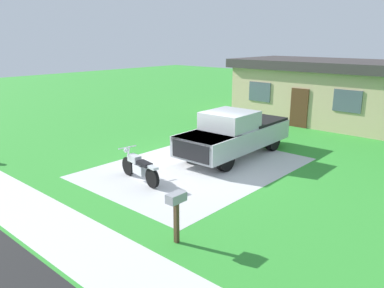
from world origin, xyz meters
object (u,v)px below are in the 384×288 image
motorcycle (139,168)px  pickup_truck (236,133)px  mailbox (176,204)px  neighbor_house (320,90)px

motorcycle → pickup_truck: (0.69, 4.59, 0.48)m
mailbox → neighbor_house: size_ratio=0.13×
neighbor_house → motorcycle: bearing=-90.8°
pickup_truck → mailbox: pickup_truck is taller
motorcycle → pickup_truck: size_ratio=0.39×
motorcycle → mailbox: (3.78, -2.09, 0.51)m
motorcycle → pickup_truck: bearing=81.5°
pickup_truck → neighbor_house: (-0.49, 9.07, 0.84)m
mailbox → neighbor_house: bearing=102.8°
motorcycle → pickup_truck: 4.67m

